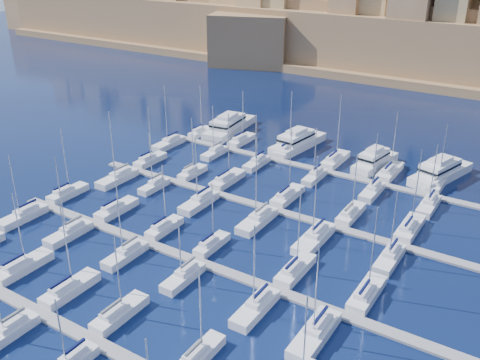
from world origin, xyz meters
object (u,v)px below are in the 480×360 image
Objects in this scene: sailboat_4 at (200,355)px; motor_yacht_a at (229,125)px; motor_yacht_b at (297,141)px; sailboat_2 at (70,289)px; motor_yacht_d at (440,171)px; motor_yacht_c at (375,160)px.

sailboat_4 is 0.64× the size of motor_yacht_a.
motor_yacht_b is (20.78, -1.01, -0.00)m from motor_yacht_a.
sailboat_2 is 0.83× the size of motor_yacht_d.
motor_yacht_b is at bearing -2.79° from motor_yacht_a.
sailboat_4 is 0.71× the size of motor_yacht_d.
motor_yacht_c is at bearing -4.89° from motor_yacht_b.
motor_yacht_b is at bearing 179.96° from motor_yacht_d.
motor_yacht_a and motor_yacht_c have the same top height.
motor_yacht_a is at bearing 105.13° from sailboat_2.
sailboat_2 is at bearing -107.49° from motor_yacht_c.
sailboat_4 reaches higher than motor_yacht_c.
motor_yacht_c is at bearing -173.04° from motor_yacht_d.
motor_yacht_a is (-43.30, 72.18, 1.00)m from sailboat_4.
motor_yacht_c is at bearing 72.51° from sailboat_2.
motor_yacht_a is 1.39× the size of motor_yacht_c.
sailboat_2 reaches higher than motor_yacht_a.
motor_yacht_a is 41.06m from motor_yacht_c.
motor_yacht_a is at bearing 178.92° from motor_yacht_d.
motor_yacht_d is (13.94, 1.70, 0.00)m from motor_yacht_c.
sailboat_4 is 69.48m from motor_yacht_c.
sailboat_2 is at bearing 178.27° from sailboat_4.
motor_yacht_a is at bearing 176.17° from motor_yacht_c.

